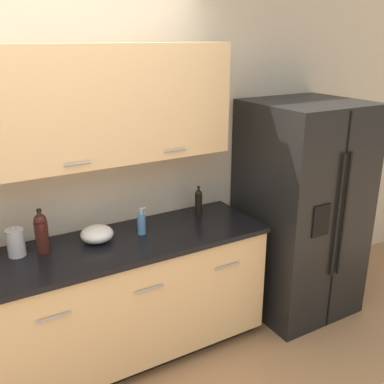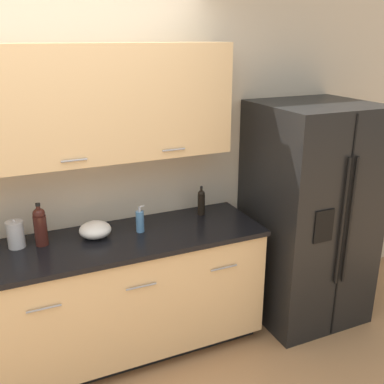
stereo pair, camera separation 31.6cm
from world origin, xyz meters
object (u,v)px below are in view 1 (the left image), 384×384
(wine_bottle, at_px, (41,232))
(soap_dispenser, at_px, (142,223))
(mixing_bowl, at_px, (97,234))
(refrigerator, at_px, (300,209))
(oil_bottle, at_px, (198,201))
(steel_canister, at_px, (16,242))

(wine_bottle, xyz_separation_m, soap_dispenser, (0.65, -0.06, -0.06))
(mixing_bowl, bearing_deg, refrigerator, -5.55)
(wine_bottle, distance_m, oil_bottle, 1.17)
(refrigerator, xyz_separation_m, soap_dispenser, (-1.35, 0.13, 0.12))
(soap_dispenser, bearing_deg, refrigerator, -5.32)
(refrigerator, xyz_separation_m, steel_canister, (-2.15, 0.22, 0.13))
(steel_canister, xyz_separation_m, mixing_bowl, (0.50, -0.06, -0.04))
(steel_canister, bearing_deg, oil_bottle, 0.82)
(soap_dispenser, distance_m, steel_canister, 0.81)
(mixing_bowl, bearing_deg, steel_canister, 173.26)
(wine_bottle, distance_m, soap_dispenser, 0.66)
(oil_bottle, height_order, steel_canister, oil_bottle)
(refrigerator, distance_m, wine_bottle, 2.02)
(soap_dispenser, xyz_separation_m, mixing_bowl, (-0.31, 0.04, -0.02))
(refrigerator, height_order, wine_bottle, refrigerator)
(soap_dispenser, xyz_separation_m, oil_bottle, (0.52, 0.11, 0.02))
(wine_bottle, bearing_deg, soap_dispenser, -5.69)
(steel_canister, bearing_deg, mixing_bowl, -6.74)
(refrigerator, bearing_deg, wine_bottle, 174.56)
(soap_dispenser, bearing_deg, steel_canister, 173.34)
(soap_dispenser, height_order, oil_bottle, oil_bottle)
(oil_bottle, bearing_deg, wine_bottle, -177.66)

